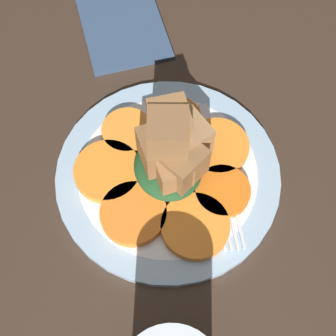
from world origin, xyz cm
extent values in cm
cube|color=#38281E|center=(0.00, 0.00, 1.00)|extent=(120.00, 120.00, 2.00)
cylinder|color=#99B7D1|center=(0.00, 0.00, 2.50)|extent=(25.32, 25.32, 1.00)
cylinder|color=white|center=(0.00, 0.00, 2.55)|extent=(20.26, 20.26, 1.00)
cylinder|color=orange|center=(-4.12, -5.00, 3.69)|extent=(6.01, 6.01, 1.18)
cylinder|color=orange|center=(1.32, -6.21, 3.69)|extent=(7.12, 7.12, 1.18)
cylinder|color=#D45F12|center=(6.08, -2.64, 3.69)|extent=(5.91, 5.91, 1.18)
cylinder|color=orange|center=(6.05, 3.23, 3.69)|extent=(5.88, 5.88, 1.18)
cylinder|color=orange|center=(1.59, 6.53, 3.69)|extent=(7.43, 7.43, 1.18)
cylinder|color=orange|center=(-4.05, 4.92, 3.69)|extent=(7.11, 7.11, 1.18)
cylinder|color=orange|center=(-7.15, -0.98, 3.69)|extent=(7.26, 7.26, 1.18)
ellipsoid|color=#1E4723|center=(0.00, 0.00, 4.39)|extent=(8.30, 7.47, 2.57)
cube|color=brown|center=(0.58, 0.60, 7.78)|extent=(4.49, 4.49, 4.22)
cube|color=brown|center=(-1.46, -1.00, 7.77)|extent=(5.76, 5.76, 4.19)
cube|color=olive|center=(-1.94, 0.04, 7.38)|extent=(3.65, 3.65, 3.42)
cube|color=#9E754C|center=(1.05, -1.98, 7.95)|extent=(5.82, 5.82, 4.55)
cube|color=olive|center=(1.34, -0.51, 11.37)|extent=(3.91, 3.91, 3.80)
cube|color=brown|center=(0.24, -0.23, 11.62)|extent=(4.89, 4.89, 3.96)
cube|color=silver|center=(1.54, -5.69, 3.30)|extent=(12.09, 2.51, 0.40)
cube|color=silver|center=(-5.16, -4.90, 3.30)|extent=(1.72, 2.47, 0.40)
cube|color=silver|center=(-8.36, -5.53, 3.30)|extent=(4.75, 0.86, 0.40)
cube|color=silver|center=(-8.28, -4.86, 3.30)|extent=(4.75, 0.86, 0.40)
cube|color=silver|center=(-8.20, -4.20, 3.30)|extent=(4.75, 0.86, 0.40)
cube|color=silver|center=(-8.12, -3.54, 3.30)|extent=(4.75, 0.86, 0.40)
cube|color=#334766|center=(24.85, 0.41, 2.40)|extent=(17.65, 10.59, 0.80)
camera|label=1|loc=(-22.25, 6.11, 50.14)|focal=50.00mm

